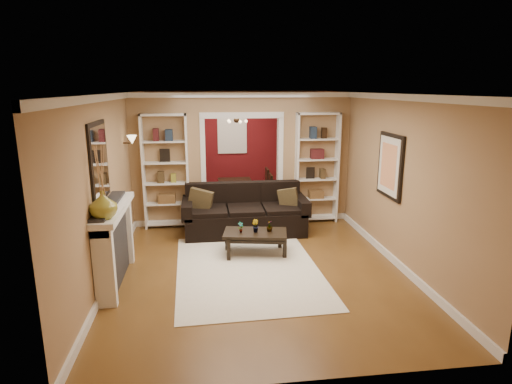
{
  "coord_description": "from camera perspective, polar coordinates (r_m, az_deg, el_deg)",
  "views": [
    {
      "loc": [
        -0.82,
        -7.53,
        2.79
      ],
      "look_at": [
        0.04,
        -0.8,
        1.13
      ],
      "focal_mm": 30.0,
      "sensor_mm": 36.0,
      "label": 1
    }
  ],
  "objects": [
    {
      "name": "bookshelf_left",
      "position": [
        8.75,
        -11.94,
        2.64
      ],
      "size": [
        0.9,
        0.3,
        2.3
      ],
      "primitive_type": "cube",
      "color": "white",
      "rests_on": "floor"
    },
    {
      "name": "area_rug",
      "position": [
        6.86,
        -1.12,
        -10.2
      ],
      "size": [
        2.3,
        3.15,
        0.01
      ],
      "primitive_type": "cube",
      "rotation": [
        0.0,
        0.0,
        0.03
      ],
      "color": "white",
      "rests_on": "floor"
    },
    {
      "name": "pillow_left",
      "position": [
        8.23,
        -7.42,
        -1.2
      ],
      "size": [
        0.46,
        0.25,
        0.44
      ],
      "primitive_type": "cube",
      "rotation": [
        0.0,
        0.0,
        -0.29
      ],
      "color": "#4F4122",
      "rests_on": "sofa"
    },
    {
      "name": "ceiling",
      "position": [
        7.57,
        -1.08,
        13.06
      ],
      "size": [
        8.0,
        8.0,
        0.0
      ],
      "primitive_type": "plane",
      "rotation": [
        3.14,
        0.0,
        0.0
      ],
      "color": "white",
      "rests_on": "ground"
    },
    {
      "name": "vase",
      "position": [
        5.77,
        -19.72,
        -1.61
      ],
      "size": [
        0.44,
        0.44,
        0.37
      ],
      "primitive_type": "imported",
      "rotation": [
        0.0,
        0.0,
        0.33
      ],
      "color": "olive",
      "rests_on": "fireplace"
    },
    {
      "name": "chandelier",
      "position": [
        10.29,
        -2.72,
        9.45
      ],
      "size": [
        0.5,
        0.5,
        0.3
      ],
      "primitive_type": "cube",
      "color": "#302216",
      "rests_on": "ceiling"
    },
    {
      "name": "mirror",
      "position": [
        6.27,
        -20.21,
        3.81
      ],
      "size": [
        0.03,
        0.95,
        1.1
      ],
      "primitive_type": "cube",
      "color": "silver",
      "rests_on": "wall_left"
    },
    {
      "name": "floor",
      "position": [
        8.07,
        -1.0,
        -6.47
      ],
      "size": [
        8.0,
        8.0,
        0.0
      ],
      "primitive_type": "plane",
      "color": "brown",
      "rests_on": "ground"
    },
    {
      "name": "wall_front",
      "position": [
        3.9,
        5.47,
        -8.02
      ],
      "size": [
        8.0,
        0.0,
        8.0
      ],
      "primitive_type": "plane",
      "rotation": [
        -1.57,
        0.0,
        0.0
      ],
      "color": "#A27E55",
      "rests_on": "ground"
    },
    {
      "name": "sofa",
      "position": [
        8.35,
        -1.49,
        -2.38
      ],
      "size": [
        2.42,
        1.04,
        0.94
      ],
      "primitive_type": "cube",
      "color": "black",
      "rests_on": "floor"
    },
    {
      "name": "dining_chair_sw",
      "position": [
        10.68,
        -5.58,
        0.86
      ],
      "size": [
        0.55,
        0.55,
        0.84
      ],
      "primitive_type": "cube",
      "rotation": [
        0.0,
        0.0,
        1.16
      ],
      "color": "black",
      "rests_on": "floor"
    },
    {
      "name": "dining_chair_se",
      "position": [
        10.76,
        0.28,
        1.05
      ],
      "size": [
        0.53,
        0.53,
        0.85
      ],
      "primitive_type": "cube",
      "rotation": [
        0.0,
        0.0,
        -1.88
      ],
      "color": "black",
      "rests_on": "floor"
    },
    {
      "name": "coffee_table",
      "position": [
        7.37,
        -0.11,
        -6.82
      ],
      "size": [
        1.15,
        0.75,
        0.4
      ],
      "primitive_type": "cube",
      "rotation": [
        0.0,
        0.0,
        -0.17
      ],
      "color": "black",
      "rests_on": "floor"
    },
    {
      "name": "dining_table",
      "position": [
        10.45,
        -2.5,
        -0.25
      ],
      "size": [
        1.5,
        0.84,
        0.53
      ],
      "primitive_type": "imported",
      "rotation": [
        0.0,
        0.0,
        1.57
      ],
      "color": "black",
      "rests_on": "floor"
    },
    {
      "name": "fireplace",
      "position": [
        6.55,
        -18.12,
        -6.71
      ],
      "size": [
        0.32,
        1.7,
        1.16
      ],
      "primitive_type": "cube",
      "color": "white",
      "rests_on": "floor"
    },
    {
      "name": "plant_left",
      "position": [
        7.25,
        -2.06,
        -4.72
      ],
      "size": [
        0.12,
        0.1,
        0.19
      ],
      "primitive_type": "imported",
      "rotation": [
        0.0,
        0.0,
        0.47
      ],
      "color": "#336626",
      "rests_on": "coffee_table"
    },
    {
      "name": "pillow_right",
      "position": [
        8.41,
        4.34,
        -1.04
      ],
      "size": [
        0.39,
        0.25,
        0.38
      ],
      "primitive_type": "cube",
      "rotation": [
        0.0,
        0.0,
        -0.4
      ],
      "color": "#4F4122",
      "rests_on": "sofa"
    },
    {
      "name": "red_back_panel",
      "position": [
        11.62,
        -3.19,
        6.47
      ],
      "size": [
        4.44,
        0.04,
        2.64
      ],
      "primitive_type": "cube",
      "color": "maroon",
      "rests_on": "floor"
    },
    {
      "name": "partition_wall",
      "position": [
        8.89,
        -1.89,
        4.42
      ],
      "size": [
        4.5,
        0.15,
        2.7
      ],
      "primitive_type": "cube",
      "color": "#A27E55",
      "rests_on": "floor"
    },
    {
      "name": "framed_art",
      "position": [
        7.31,
        17.39,
        3.34
      ],
      "size": [
        0.04,
        0.85,
        1.05
      ],
      "primitive_type": "cube",
      "color": "black",
      "rests_on": "wall_right"
    },
    {
      "name": "wall_right",
      "position": [
        8.26,
        14.7,
        3.25
      ],
      "size": [
        0.0,
        8.0,
        8.0
      ],
      "primitive_type": "plane",
      "rotation": [
        1.57,
        0.0,
        -1.57
      ],
      "color": "#A27E55",
      "rests_on": "ground"
    },
    {
      "name": "wall_back",
      "position": [
        11.65,
        -3.21,
        6.64
      ],
      "size": [
        8.0,
        0.0,
        8.0
      ],
      "primitive_type": "plane",
      "rotation": [
        1.57,
        0.0,
        0.0
      ],
      "color": "#A27E55",
      "rests_on": "ground"
    },
    {
      "name": "dining_window",
      "position": [
        11.56,
        -3.19,
        7.58
      ],
      "size": [
        0.78,
        0.03,
        0.98
      ],
      "primitive_type": "cube",
      "color": "#8CA5CC",
      "rests_on": "wall_back"
    },
    {
      "name": "plant_center",
      "position": [
        7.27,
        -0.11,
        -4.54
      ],
      "size": [
        0.14,
        0.15,
        0.21
      ],
      "primitive_type": "imported",
      "rotation": [
        0.0,
        0.0,
        2.11
      ],
      "color": "#336626",
      "rests_on": "coffee_table"
    },
    {
      "name": "wall_left",
      "position": [
        7.8,
        -17.72,
        2.45
      ],
      "size": [
        0.0,
        8.0,
        8.0
      ],
      "primitive_type": "plane",
      "rotation": [
        1.57,
        0.0,
        1.57
      ],
      "color": "#A27E55",
      "rests_on": "ground"
    },
    {
      "name": "plant_right",
      "position": [
        7.31,
        1.83,
        -4.55
      ],
      "size": [
        0.15,
        0.15,
        0.19
      ],
      "primitive_type": "imported",
      "rotation": [
        0.0,
        0.0,
        4.17
      ],
      "color": "#336626",
      "rests_on": "coffee_table"
    },
    {
      "name": "dining_chair_ne",
      "position": [
        10.19,
        0.72,
        0.23
      ],
      "size": [
        0.46,
        0.46,
        0.82
      ],
      "primitive_type": "cube",
      "rotation": [
        0.0,
        0.0,
        -1.43
      ],
      "color": "black",
      "rests_on": "floor"
    },
    {
      "name": "bookshelf_right",
      "position": [
        9.03,
        8.08,
        3.15
      ],
      "size": [
        0.9,
        0.3,
        2.3
      ],
      "primitive_type": "cube",
      "color": "white",
      "rests_on": "floor"
    },
    {
      "name": "dining_chair_nw",
      "position": [
        10.09,
        -5.48,
        0.29
      ],
      "size": [
        0.49,
        0.49,
        0.91
      ],
      "primitive_type": "cube",
      "rotation": [
        0.0,
        0.0,
        1.66
      ],
      "color": "black",
      "rests_on": "floor"
    },
    {
      "name": "wall_sconce",
      "position": [
        8.24,
        -16.61,
        6.49
      ],
      "size": [
        0.18,
        0.18,
        0.22
      ],
      "primitive_type": "cube",
      "color": "#FFE0A5",
      "rests_on": "wall_left"
    }
  ]
}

